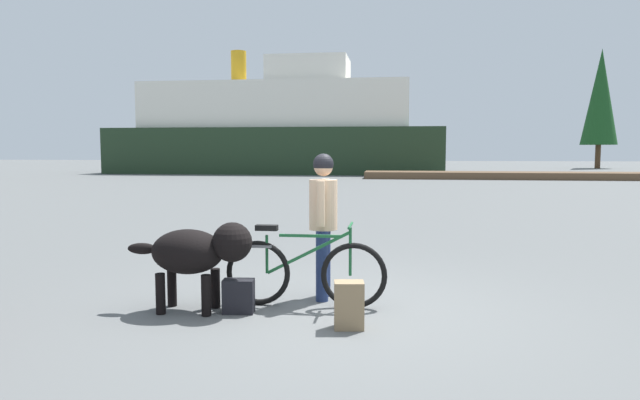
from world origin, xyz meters
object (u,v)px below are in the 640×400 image
object	(u,v)px
handbag_pannier	(239,296)
ferry_boat	(278,130)
bicycle	(304,271)
dog	(198,252)
backpack	(349,305)
person_cyclist	(323,213)

from	to	relation	value
handbag_pannier	ferry_boat	world-z (taller)	ferry_boat
bicycle	handbag_pannier	world-z (taller)	bicycle
dog	ferry_boat	world-z (taller)	ferry_boat
ferry_boat	dog	bearing A→B (deg)	-79.59
dog	handbag_pannier	bearing A→B (deg)	-0.51
backpack	handbag_pannier	world-z (taller)	backpack
person_cyclist	handbag_pannier	xyz separation A→B (m)	(-0.80, -0.69, -0.81)
ferry_boat	bicycle	bearing A→B (deg)	-77.78
person_cyclist	handbag_pannier	distance (m)	1.33
dog	backpack	bearing A→B (deg)	-12.71
ferry_boat	backpack	bearing A→B (deg)	-77.17
backpack	ferry_boat	world-z (taller)	ferry_boat
bicycle	handbag_pannier	xyz separation A→B (m)	(-0.64, -0.33, -0.21)
bicycle	backpack	world-z (taller)	bicycle
bicycle	handbag_pannier	distance (m)	0.75
dog	ferry_boat	distance (m)	35.54
person_cyclist	backpack	bearing A→B (deg)	-70.02
handbag_pannier	bicycle	bearing A→B (deg)	27.14
bicycle	backpack	size ratio (longest dim) A/B	3.89
backpack	bicycle	bearing A→B (deg)	128.29
person_cyclist	dog	size ratio (longest dim) A/B	1.22
dog	person_cyclist	bearing A→B (deg)	28.89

